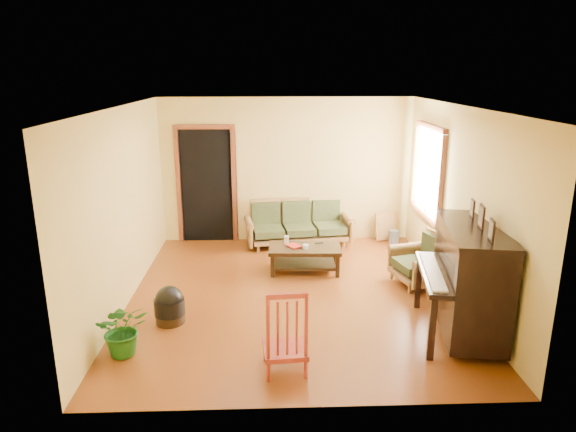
{
  "coord_description": "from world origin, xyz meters",
  "views": [
    {
      "loc": [
        -0.33,
        -6.62,
        3.05
      ],
      "look_at": [
        -0.06,
        0.2,
        1.1
      ],
      "focal_mm": 32.0,
      "sensor_mm": 36.0,
      "label": 1
    }
  ],
  "objects_px": {
    "footstool": "(170,309)",
    "armchair": "(418,259)",
    "coffee_table": "(305,259)",
    "potted_plant": "(123,329)",
    "ceramic_crock": "(394,237)",
    "piano": "(470,282)",
    "sofa": "(299,223)",
    "red_chair": "(285,329)"
  },
  "relations": [
    {
      "from": "coffee_table",
      "to": "ceramic_crock",
      "type": "relative_size",
      "value": 4.76
    },
    {
      "from": "sofa",
      "to": "red_chair",
      "type": "height_order",
      "value": "red_chair"
    },
    {
      "from": "footstool",
      "to": "armchair",
      "type": "bearing_deg",
      "value": 17.43
    },
    {
      "from": "armchair",
      "to": "red_chair",
      "type": "xyz_separation_m",
      "value": [
        -2.02,
        -2.18,
        0.09
      ]
    },
    {
      "from": "potted_plant",
      "to": "coffee_table",
      "type": "bearing_deg",
      "value": 47.54
    },
    {
      "from": "sofa",
      "to": "armchair",
      "type": "xyz_separation_m",
      "value": [
        1.64,
        -1.84,
        -0.01
      ]
    },
    {
      "from": "footstool",
      "to": "ceramic_crock",
      "type": "xyz_separation_m",
      "value": [
        3.54,
        2.94,
        -0.06
      ]
    },
    {
      "from": "sofa",
      "to": "ceramic_crock",
      "type": "relative_size",
      "value": 7.97
    },
    {
      "from": "coffee_table",
      "to": "ceramic_crock",
      "type": "distance_m",
      "value": 2.17
    },
    {
      "from": "ceramic_crock",
      "to": "footstool",
      "type": "bearing_deg",
      "value": -140.23
    },
    {
      "from": "coffee_table",
      "to": "piano",
      "type": "xyz_separation_m",
      "value": [
        1.79,
        -2.05,
        0.47
      ]
    },
    {
      "from": "sofa",
      "to": "ceramic_crock",
      "type": "distance_m",
      "value": 1.78
    },
    {
      "from": "coffee_table",
      "to": "red_chair",
      "type": "height_order",
      "value": "red_chair"
    },
    {
      "from": "potted_plant",
      "to": "armchair",
      "type": "bearing_deg",
      "value": 25.44
    },
    {
      "from": "armchair",
      "to": "potted_plant",
      "type": "distance_m",
      "value": 4.2
    },
    {
      "from": "footstool",
      "to": "potted_plant",
      "type": "bearing_deg",
      "value": -116.68
    },
    {
      "from": "sofa",
      "to": "armchair",
      "type": "distance_m",
      "value": 2.46
    },
    {
      "from": "sofa",
      "to": "potted_plant",
      "type": "xyz_separation_m",
      "value": [
        -2.15,
        -3.64,
        -0.09
      ]
    },
    {
      "from": "piano",
      "to": "red_chair",
      "type": "height_order",
      "value": "piano"
    },
    {
      "from": "coffee_table",
      "to": "piano",
      "type": "relative_size",
      "value": 0.74
    },
    {
      "from": "piano",
      "to": "footstool",
      "type": "xyz_separation_m",
      "value": [
        -3.59,
        0.42,
        -0.49
      ]
    },
    {
      "from": "piano",
      "to": "footstool",
      "type": "relative_size",
      "value": 4.0
    },
    {
      "from": "ceramic_crock",
      "to": "potted_plant",
      "type": "height_order",
      "value": "potted_plant"
    },
    {
      "from": "footstool",
      "to": "piano",
      "type": "bearing_deg",
      "value": -6.61
    },
    {
      "from": "piano",
      "to": "coffee_table",
      "type": "bearing_deg",
      "value": 140.71
    },
    {
      "from": "piano",
      "to": "ceramic_crock",
      "type": "relative_size",
      "value": 6.47
    },
    {
      "from": "piano",
      "to": "armchair",
      "type": "bearing_deg",
      "value": 106.0
    },
    {
      "from": "sofa",
      "to": "red_chair",
      "type": "distance_m",
      "value": 4.04
    },
    {
      "from": "ceramic_crock",
      "to": "piano",
      "type": "bearing_deg",
      "value": -89.08
    },
    {
      "from": "red_chair",
      "to": "potted_plant",
      "type": "xyz_separation_m",
      "value": [
        -1.77,
        0.38,
        -0.17
      ]
    },
    {
      "from": "footstool",
      "to": "ceramic_crock",
      "type": "bearing_deg",
      "value": 39.77
    },
    {
      "from": "red_chair",
      "to": "armchair",
      "type": "bearing_deg",
      "value": 41.84
    },
    {
      "from": "coffee_table",
      "to": "footstool",
      "type": "bearing_deg",
      "value": -137.68
    },
    {
      "from": "red_chair",
      "to": "footstool",
      "type": "bearing_deg",
      "value": 136.36
    },
    {
      "from": "footstool",
      "to": "potted_plant",
      "type": "xyz_separation_m",
      "value": [
        -0.37,
        -0.73,
        0.13
      ]
    },
    {
      "from": "armchair",
      "to": "ceramic_crock",
      "type": "relative_size",
      "value": 3.29
    },
    {
      "from": "piano",
      "to": "red_chair",
      "type": "bearing_deg",
      "value": -152.8
    },
    {
      "from": "piano",
      "to": "ceramic_crock",
      "type": "xyz_separation_m",
      "value": [
        -0.05,
        3.36,
        -0.55
      ]
    },
    {
      "from": "footstool",
      "to": "red_chair",
      "type": "relative_size",
      "value": 0.4
    },
    {
      "from": "piano",
      "to": "footstool",
      "type": "bearing_deg",
      "value": -176.94
    },
    {
      "from": "sofa",
      "to": "piano",
      "type": "relative_size",
      "value": 1.23
    },
    {
      "from": "coffee_table",
      "to": "potted_plant",
      "type": "bearing_deg",
      "value": -132.46
    }
  ]
}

